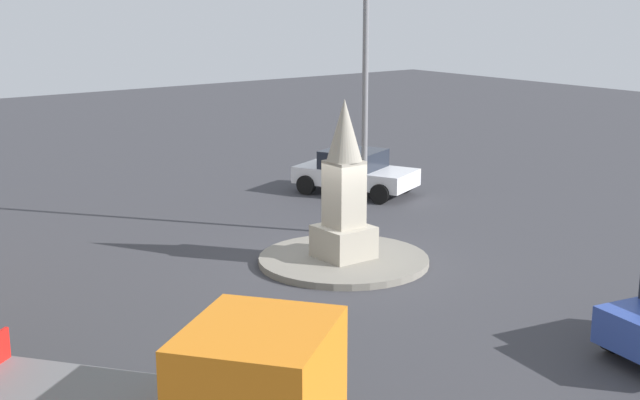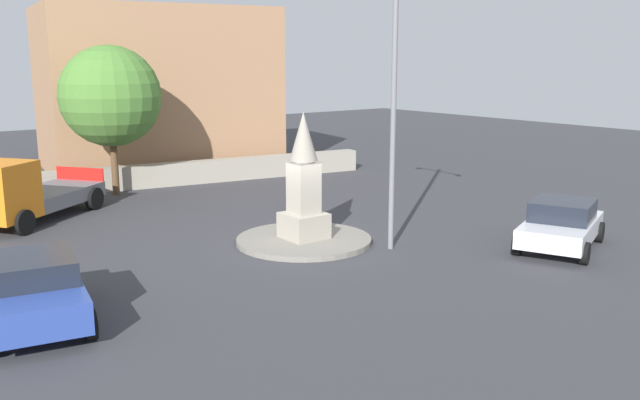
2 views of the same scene
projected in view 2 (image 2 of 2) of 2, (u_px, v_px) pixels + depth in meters
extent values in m
plane|color=#38383D|center=(304.00, 243.00, 21.19)|extent=(80.00, 80.00, 0.00)
cylinder|color=gray|center=(304.00, 240.00, 21.17)|extent=(4.18, 4.18, 0.17)
cube|color=#9E9687|center=(304.00, 225.00, 21.08)|extent=(1.22, 1.22, 0.78)
cube|color=#9E9687|center=(304.00, 187.00, 20.83)|extent=(0.78, 0.78, 1.62)
cone|color=#9E9687|center=(303.00, 136.00, 20.51)|extent=(0.86, 0.86, 1.48)
cylinder|color=slate|center=(394.00, 102.00, 19.68)|extent=(0.16, 0.16, 8.76)
cube|color=silver|center=(561.00, 229.00, 20.47)|extent=(3.20, 4.28, 0.55)
cube|color=#1E232D|center=(563.00, 210.00, 20.43)|extent=(2.27, 2.33, 0.58)
cylinder|color=black|center=(539.00, 225.00, 22.13)|extent=(0.45, 0.68, 0.64)
cylinder|color=black|center=(600.00, 232.00, 21.23)|extent=(0.45, 0.68, 0.64)
cylinder|color=black|center=(518.00, 244.00, 19.83)|extent=(0.45, 0.68, 0.64)
cylinder|color=black|center=(585.00, 253.00, 18.93)|extent=(0.45, 0.68, 0.64)
cube|color=#2D479E|center=(35.00, 294.00, 14.67)|extent=(4.29, 2.51, 0.68)
cube|color=#1E232D|center=(33.00, 268.00, 14.55)|extent=(2.23, 1.99, 0.51)
cylinder|color=black|center=(90.00, 325.00, 13.91)|extent=(0.67, 0.33, 0.64)
cylinder|color=black|center=(72.00, 284.00, 16.37)|extent=(0.67, 0.33, 0.64)
cube|color=slate|center=(52.00, 195.00, 24.97)|extent=(3.90, 4.19, 0.52)
cube|color=red|center=(80.00, 174.00, 26.55)|extent=(1.68, 1.29, 0.50)
cylinder|color=black|center=(24.00, 222.00, 22.03)|extent=(0.73, 0.84, 0.84)
cylinder|color=black|center=(94.00, 198.00, 25.73)|extent=(0.73, 0.84, 0.84)
cylinder|color=black|center=(46.00, 195.00, 26.30)|extent=(0.73, 0.84, 0.84)
cube|color=#9E9687|center=(191.00, 173.00, 30.96)|extent=(3.45, 16.85, 1.01)
cube|color=#A87A56|center=(156.00, 89.00, 34.97)|extent=(9.61, 12.08, 8.02)
cylinder|color=brown|center=(115.00, 163.00, 28.30)|extent=(0.29, 0.29, 2.65)
sphere|color=#4C7F33|center=(110.00, 96.00, 27.74)|extent=(4.09, 4.09, 4.09)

